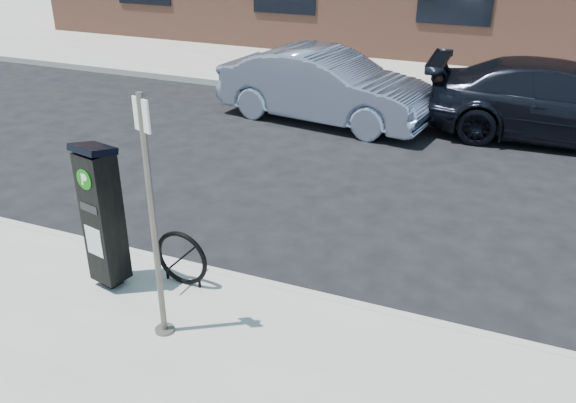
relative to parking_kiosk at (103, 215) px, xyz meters
The scene contains 9 objects.
ground 2.19m from the parking_kiosk, 22.62° to the left, with size 120.00×120.00×0.00m, color black.
sidewalk_far 14.88m from the parking_kiosk, 83.13° to the left, with size 60.00×12.00×0.15m, color gray.
curb_near 2.15m from the parking_kiosk, 22.07° to the left, with size 60.00×0.12×0.16m, color #9E9B93.
curb_far 8.99m from the parking_kiosk, 78.54° to the left, with size 60.00×0.12×0.16m, color #9E9B93.
parking_kiosk is the anchor object (origin of this frame).
sign_pole 1.23m from the parking_kiosk, 26.04° to the right, with size 0.22×0.20×2.55m.
bike_rack 1.01m from the parking_kiosk, 24.04° to the left, with size 0.69×0.09×0.69m.
car_silver 7.15m from the parking_kiosk, 89.25° to the left, with size 1.59×4.57×1.50m, color #8893AE.
car_dark 9.12m from the parking_kiosk, 58.86° to the left, with size 2.10×5.17×1.50m, color black.
Camera 1 is at (2.46, -5.50, 4.14)m, focal length 38.00 mm.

